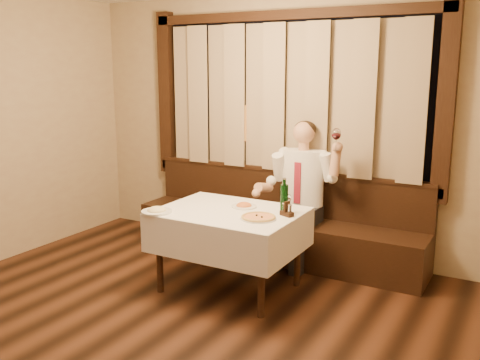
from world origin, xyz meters
The scene contains 10 objects.
room centered at (0.00, 0.97, 1.50)m, with size 5.01×6.01×2.81m.
banquette centered at (0.00, 2.72, 0.31)m, with size 3.20×0.61×0.94m.
dining_table centered at (0.00, 1.70, 0.65)m, with size 1.27×0.97×0.76m.
pizza centered at (0.36, 1.59, 0.77)m, with size 0.31×0.31×0.03m.
pasta_red centered at (0.06, 1.86, 0.79)m, with size 0.23×0.23×0.08m.
pasta_cream centered at (-0.53, 1.32, 0.79)m, with size 0.27×0.27×0.09m.
green_bottle centered at (0.47, 1.86, 0.89)m, with size 0.07×0.07×0.32m.
table_wine_glass centered at (0.49, 1.89, 0.88)m, with size 0.06×0.06×0.17m.
cruet_caddy centered at (0.53, 1.79, 0.80)m, with size 0.14×0.10×0.13m.
seated_man centered at (0.30, 2.63, 0.86)m, with size 0.84×0.63×1.49m.
Camera 1 is at (2.37, -2.32, 2.04)m, focal length 40.00 mm.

